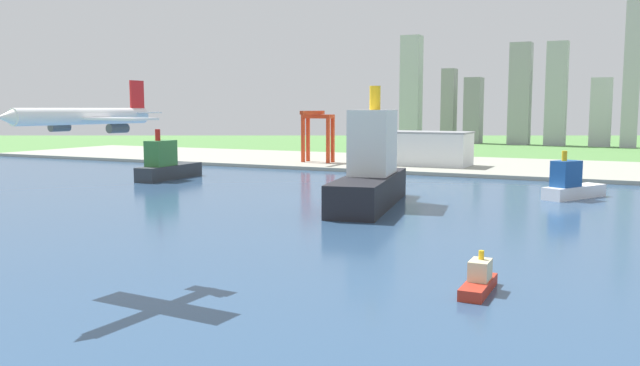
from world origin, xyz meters
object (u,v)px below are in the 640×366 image
tugboat_small (479,281)px  cargo_ship (371,171)px  airplane_landing (84,117)px  port_crane_red (317,126)px  ferry_boat (571,185)px  warehouse_main (422,148)px  container_barge (167,165)px

tugboat_small → cargo_ship: (-70.73, 113.27, 12.08)m
cargo_ship → airplane_landing: bearing=-94.2°
port_crane_red → tugboat_small: bearing=-57.5°
ferry_boat → warehouse_main: warehouse_main is taller
ferry_boat → cargo_ship: size_ratio=0.43×
tugboat_small → cargo_ship: 134.08m
ferry_boat → cargo_ship: bearing=-141.8°
container_barge → warehouse_main: 174.67m
airplane_landing → cargo_ship: bearing=85.8°
ferry_boat → cargo_ship: (-75.43, -59.38, 8.26)m
airplane_landing → ferry_boat: airplane_landing is taller
airplane_landing → cargo_ship: 151.18m
tugboat_small → warehouse_main: warehouse_main is taller
tugboat_small → cargo_ship: size_ratio=0.22×
port_crane_red → warehouse_main: 77.60m
airplane_landing → port_crane_red: 328.13m
ferry_boat → port_crane_red: 211.40m
airplane_landing → warehouse_main: 326.44m
tugboat_small → port_crane_red: 330.88m
ferry_boat → cargo_ship: cargo_ship is taller
container_barge → port_crane_red: (38.51, 121.27, 20.46)m
airplane_landing → ferry_boat: (86.40, 208.12, -32.97)m
warehouse_main → tugboat_small: bearing=-70.6°
tugboat_small → port_crane_red: port_crane_red is taller
ferry_boat → warehouse_main: size_ratio=0.55×
ferry_boat → tugboat_small: size_ratio=1.94×
cargo_ship → port_crane_red: cargo_ship is taller
airplane_landing → warehouse_main: size_ratio=0.62×
cargo_ship → warehouse_main: 178.79m
cargo_ship → port_crane_red: (-106.29, 165.06, 14.08)m
tugboat_small → airplane_landing: bearing=-156.5°
cargo_ship → container_barge: size_ratio=1.65×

